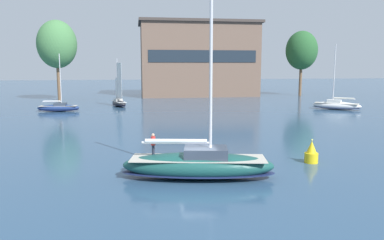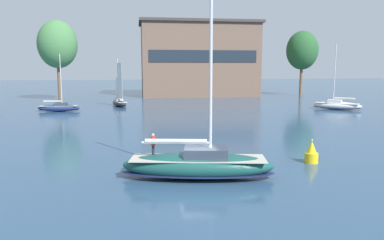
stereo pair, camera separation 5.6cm
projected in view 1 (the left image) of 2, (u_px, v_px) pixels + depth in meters
ground_plane at (198, 178)px, 27.72m from camera, size 400.00×400.00×0.00m
waterfront_building at (198, 59)px, 103.26m from camera, size 32.33×16.47×20.05m
tree_shore_left at (57, 44)px, 87.96m from camera, size 9.16×9.16×18.86m
tree_shore_center at (302, 50)px, 102.48m from camera, size 8.58×8.58×17.67m
sailboat_main at (198, 164)px, 27.57m from camera, size 11.70×5.15×15.53m
sailboat_moored_near_marina at (59, 108)px, 67.91m from camera, size 7.66×2.60×10.38m
sailboat_moored_mid_channel at (119, 102)px, 76.87m from camera, size 4.10×7.32×9.72m
sailboat_moored_far_slip at (336, 105)px, 70.92m from camera, size 8.58×7.41×12.25m
channel_buoy at (311, 153)px, 32.01m from camera, size 1.14×1.14×2.07m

